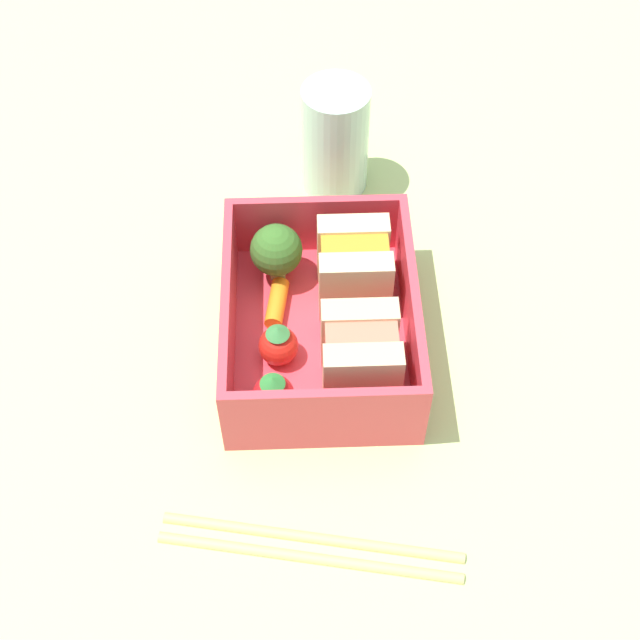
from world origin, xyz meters
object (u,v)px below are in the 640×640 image
sandwich_left (354,267)px  sandwich_center_left (361,355)px  drinking_glass (335,139)px  chopstick_pair (311,546)px  strawberry_far_left (273,394)px  carrot_stick_far_left (277,303)px  broccoli_floret (276,251)px  strawberry_left (278,345)px

sandwich_left → sandwich_center_left: 7.40cm
sandwich_left → drinking_glass: size_ratio=0.58×
sandwich_left → chopstick_pair: sandwich_left is taller
sandwich_left → strawberry_far_left: sandwich_left is taller
chopstick_pair → carrot_stick_far_left: bearing=-173.8°
chopstick_pair → broccoli_floret: bearing=-174.9°
strawberry_left → sandwich_left: bearing=136.6°
sandwich_left → carrot_stick_far_left: sandwich_left is taller
carrot_stick_far_left → strawberry_left: size_ratio=1.14×
carrot_stick_far_left → strawberry_left: bearing=1.4°
strawberry_left → drinking_glass: 18.57cm
broccoli_floret → strawberry_far_left: broccoli_floret is taller
strawberry_far_left → drinking_glass: 22.39cm
sandwich_center_left → broccoli_floret: sandwich_center_left is taller
sandwich_center_left → carrot_stick_far_left: bearing=-137.6°
drinking_glass → sandwich_left: bearing=3.6°
carrot_stick_far_left → strawberry_far_left: strawberry_far_left is taller
broccoli_floret → drinking_glass: bearing=156.9°
strawberry_far_left → chopstick_pair: (9.24, 2.10, -2.33)cm
sandwich_left → sandwich_center_left: (7.40, 0.00, 0.00)cm
broccoli_floret → strawberry_left: broccoli_floret is taller
strawberry_left → strawberry_far_left: same height
sandwich_center_left → drinking_glass: bearing=-177.8°
sandwich_center_left → chopstick_pair: size_ratio=0.29×
sandwich_center_left → chopstick_pair: 12.37cm
carrot_stick_far_left → chopstick_pair: bearing=6.2°
sandwich_left → sandwich_center_left: size_ratio=1.00×
broccoli_floret → carrot_stick_far_left: size_ratio=1.27×
broccoli_floret → carrot_stick_far_left: 3.66cm
strawberry_far_left → chopstick_pair: bearing=12.8°
sandwich_center_left → strawberry_left: 5.71cm
sandwich_center_left → strawberry_far_left: 6.13cm
sandwich_left → strawberry_left: size_ratio=1.61×
sandwich_center_left → strawberry_far_left: bearing=-69.7°
strawberry_left → strawberry_far_left: (3.86, -0.34, 0.02)cm
strawberry_far_left → sandwich_center_left: bearing=110.3°
broccoli_floret → strawberry_far_left: 11.07cm
sandwich_left → drinking_glass: (-12.28, -0.77, 0.77)cm
strawberry_left → strawberry_far_left: 3.88cm
sandwich_center_left → strawberry_far_left: (2.09, -5.65, -1.10)cm
sandwich_center_left → broccoli_floret: 10.39cm
chopstick_pair → sandwich_left: bearing=169.3°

